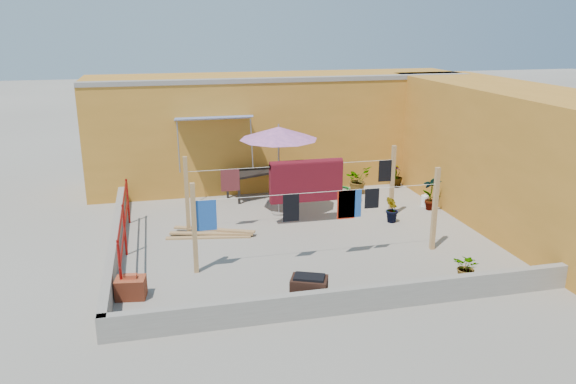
# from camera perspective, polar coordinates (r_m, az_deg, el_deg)

# --- Properties ---
(ground) EXTENTS (80.00, 80.00, 0.00)m
(ground) POSITION_cam_1_polar(r_m,az_deg,el_deg) (12.81, 1.46, -4.45)
(ground) COLOR #9E998E
(ground) RESTS_ON ground
(wall_back) EXTENTS (11.00, 3.27, 3.21)m
(wall_back) POSITION_cam_1_polar(r_m,az_deg,el_deg) (16.89, -0.96, 6.47)
(wall_back) COLOR #BF7D2A
(wall_back) RESTS_ON ground
(wall_right) EXTENTS (2.40, 9.00, 3.20)m
(wall_right) POSITION_cam_1_polar(r_m,az_deg,el_deg) (14.52, 21.80, 3.50)
(wall_right) COLOR #BF7D2A
(wall_right) RESTS_ON ground
(parapet_front) EXTENTS (8.30, 0.16, 0.44)m
(parapet_front) POSITION_cam_1_polar(r_m,az_deg,el_deg) (9.61, 7.05, -10.75)
(parapet_front) COLOR gray
(parapet_front) RESTS_ON ground
(parapet_left) EXTENTS (0.16, 7.30, 0.44)m
(parapet_left) POSITION_cam_1_polar(r_m,az_deg,el_deg) (12.39, -17.16, -4.90)
(parapet_left) COLOR gray
(parapet_left) RESTS_ON ground
(red_railing) EXTENTS (0.05, 4.20, 1.10)m
(red_railing) POSITION_cam_1_polar(r_m,az_deg,el_deg) (12.01, -16.32, -2.96)
(red_railing) COLOR maroon
(red_railing) RESTS_ON ground
(clothesline_rig) EXTENTS (5.09, 2.35, 1.80)m
(clothesline_rig) POSITION_cam_1_polar(r_m,az_deg,el_deg) (13.04, 1.85, 0.69)
(clothesline_rig) COLOR tan
(clothesline_rig) RESTS_ON ground
(patio_umbrella) EXTENTS (2.35, 2.35, 2.30)m
(patio_umbrella) POSITION_cam_1_polar(r_m,az_deg,el_deg) (13.67, -0.96, 5.95)
(patio_umbrella) COLOR gray
(patio_umbrella) RESTS_ON ground
(outdoor_table) EXTENTS (1.77, 1.32, 0.75)m
(outdoor_table) POSITION_cam_1_polar(r_m,az_deg,el_deg) (15.47, -3.37, 1.92)
(outdoor_table) COLOR black
(outdoor_table) RESTS_ON ground
(brick_stack) EXTENTS (0.56, 0.44, 0.45)m
(brick_stack) POSITION_cam_1_polar(r_m,az_deg,el_deg) (10.36, -15.68, -9.33)
(brick_stack) COLOR #A64226
(brick_stack) RESTS_ON ground
(lumber_pile) EXTENTS (2.01, 0.90, 0.12)m
(lumber_pile) POSITION_cam_1_polar(r_m,az_deg,el_deg) (12.88, -7.79, -4.19)
(lumber_pile) COLOR tan
(lumber_pile) RESTS_ON ground
(brazier) EXTENTS (0.72, 0.62, 0.55)m
(brazier) POSITION_cam_1_polar(r_m,az_deg,el_deg) (9.70, 2.15, -10.02)
(brazier) COLOR black
(brazier) RESTS_ON ground
(white_basin) EXTENTS (0.48, 0.48, 0.08)m
(white_basin) POSITION_cam_1_polar(r_m,az_deg,el_deg) (10.29, 10.62, -10.07)
(white_basin) COLOR white
(white_basin) RESTS_ON ground
(water_jug_a) EXTENTS (0.21, 0.21, 0.33)m
(water_jug_a) POSITION_cam_1_polar(r_m,az_deg,el_deg) (15.22, 13.74, -0.87)
(water_jug_a) COLOR white
(water_jug_a) RESTS_ON ground
(water_jug_b) EXTENTS (0.20, 0.20, 0.32)m
(water_jug_b) POSITION_cam_1_polar(r_m,az_deg,el_deg) (15.24, 6.97, -0.50)
(water_jug_b) COLOR white
(water_jug_b) RESTS_ON ground
(green_hose) EXTENTS (0.53, 0.53, 0.08)m
(green_hose) POSITION_cam_1_polar(r_m,az_deg,el_deg) (16.26, 5.48, 0.28)
(green_hose) COLOR #197225
(green_hose) RESTS_ON ground
(plant_back_a) EXTENTS (0.91, 0.88, 0.78)m
(plant_back_a) POSITION_cam_1_polar(r_m,az_deg,el_deg) (15.99, 7.09, 1.26)
(plant_back_a) COLOR #225B1A
(plant_back_a) RESTS_ON ground
(plant_back_b) EXTENTS (0.41, 0.41, 0.69)m
(plant_back_b) POSITION_cam_1_polar(r_m,az_deg,el_deg) (16.78, 10.93, 1.66)
(plant_back_b) COLOR #225B1A
(plant_back_b) RESTS_ON ground
(plant_right_a) EXTENTS (0.51, 0.39, 0.89)m
(plant_right_a) POSITION_cam_1_polar(r_m,az_deg,el_deg) (14.88, 14.34, -0.12)
(plant_right_a) COLOR #225B1A
(plant_right_a) RESTS_ON ground
(plant_right_b) EXTENTS (0.36, 0.42, 0.67)m
(plant_right_b) POSITION_cam_1_polar(r_m,az_deg,el_deg) (13.74, 10.56, -1.75)
(plant_right_b) COLOR #225B1A
(plant_right_b) RESTS_ON ground
(plant_right_c) EXTENTS (0.63, 0.64, 0.54)m
(plant_right_c) POSITION_cam_1_polar(r_m,az_deg,el_deg) (11.08, 17.75, -7.30)
(plant_right_c) COLOR #225B1A
(plant_right_c) RESTS_ON ground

